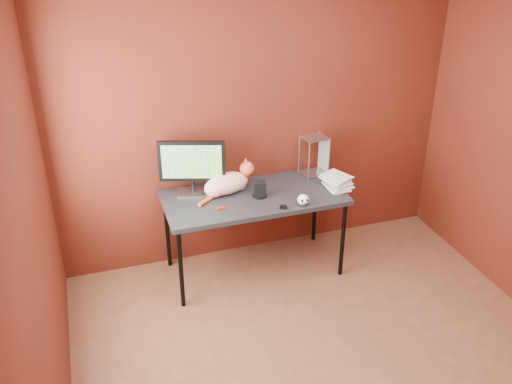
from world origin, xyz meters
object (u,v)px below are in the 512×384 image
object	(u,v)px
monitor	(192,165)
skull_mug	(303,200)
cat	(227,183)
book_stack	(332,124)
desk	(254,200)
speaker	(260,190)

from	to	relation	value
monitor	skull_mug	distance (m)	0.95
cat	book_stack	bearing A→B (deg)	-25.20
desk	monitor	xyz separation A→B (m)	(-0.47, 0.19, 0.31)
skull_mug	book_stack	world-z (taller)	book_stack
monitor	book_stack	world-z (taller)	book_stack
speaker	monitor	bearing A→B (deg)	167.98
desk	cat	world-z (taller)	cat
cat	book_stack	distance (m)	0.98
cat	skull_mug	xyz separation A→B (m)	(0.52, -0.39, -0.04)
monitor	book_stack	bearing A→B (deg)	3.73
skull_mug	book_stack	distance (m)	0.65
speaker	book_stack	bearing A→B (deg)	6.36
skull_mug	cat	bearing A→B (deg)	148.30
skull_mug	speaker	distance (m)	0.38
desk	speaker	size ratio (longest dim) A/B	10.98
desk	book_stack	xyz separation A→B (m)	(0.63, -0.09, 0.64)
monitor	cat	bearing A→B (deg)	1.69
speaker	book_stack	xyz separation A→B (m)	(0.59, -0.05, 0.53)
monitor	speaker	world-z (taller)	monitor
speaker	book_stack	distance (m)	0.79
book_stack	cat	bearing A→B (deg)	166.74
desk	speaker	world-z (taller)	speaker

